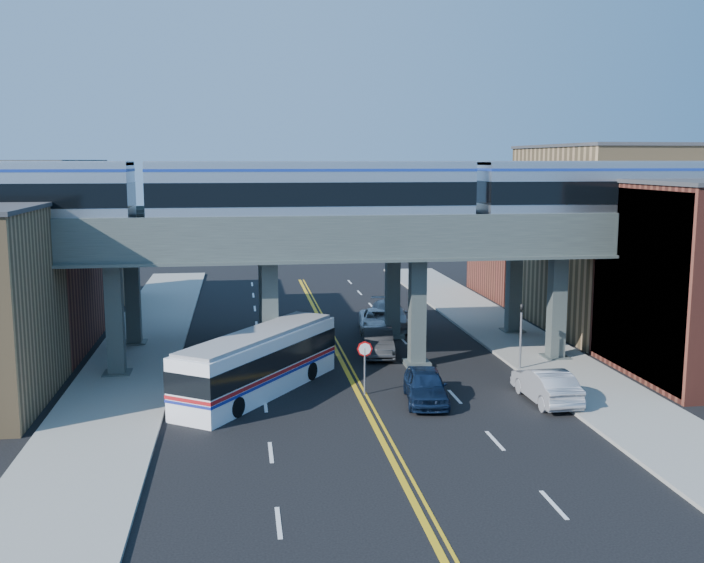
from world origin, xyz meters
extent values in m
plane|color=black|center=(0.00, 0.00, 0.00)|extent=(120.00, 120.00, 0.00)
cube|color=gray|center=(-11.50, 10.00, 0.08)|extent=(5.00, 70.00, 0.16)
cube|color=gray|center=(11.50, 10.00, 0.08)|extent=(5.00, 70.00, 0.16)
cube|color=maroon|center=(-18.50, 16.00, 5.50)|extent=(8.00, 14.00, 11.00)
cube|color=olive|center=(-18.50, 29.00, 4.00)|extent=(8.00, 10.00, 8.00)
cube|color=olive|center=(18.50, 16.00, 6.00)|extent=(8.00, 14.00, 12.00)
cube|color=maroon|center=(18.50, 29.00, 4.50)|extent=(8.00, 10.00, 9.00)
cube|color=teal|center=(14.55, 4.00, 4.75)|extent=(0.10, 9.50, 9.50)
cube|color=#3D4744|center=(-12.00, 8.00, 3.00)|extent=(0.85, 0.85, 6.00)
cube|color=#3D4744|center=(-4.00, 8.00, 3.00)|extent=(0.85, 0.85, 6.00)
cube|color=#3D4744|center=(4.00, 8.00, 3.00)|extent=(0.85, 0.85, 6.00)
cube|color=#3D4744|center=(12.00, 8.00, 3.00)|extent=(0.85, 0.85, 6.00)
cube|color=#3F4843|center=(0.00, 8.00, 6.70)|extent=(52.00, 3.60, 1.40)
cube|color=#3D4744|center=(-12.00, 15.00, 3.00)|extent=(0.85, 0.85, 6.00)
cube|color=#3D4744|center=(-4.00, 15.00, 3.00)|extent=(0.85, 0.85, 6.00)
cube|color=#3D4744|center=(4.00, 15.00, 3.00)|extent=(0.85, 0.85, 6.00)
cube|color=#3D4744|center=(12.00, 15.00, 3.00)|extent=(0.85, 0.85, 6.00)
cube|color=#3F4843|center=(0.00, 15.00, 6.70)|extent=(52.00, 3.60, 1.40)
cube|color=black|center=(-13.92, 8.00, 7.54)|extent=(2.43, 2.43, 0.28)
cube|color=black|center=(-7.08, 8.00, 7.54)|extent=(2.43, 2.43, 0.28)
cube|color=black|center=(3.66, 8.00, 7.54)|extent=(2.43, 2.43, 0.28)
cube|color=#A6A8AF|center=(-1.71, 8.00, 9.44)|extent=(16.78, 3.20, 3.53)
cube|color=black|center=(-1.71, 8.00, 9.59)|extent=(16.80, 3.26, 1.21)
cube|color=black|center=(10.51, 8.00, 7.54)|extent=(2.43, 2.43, 0.28)
cube|color=#A6A8AF|center=(15.88, 8.00, 9.44)|extent=(16.78, 3.20, 3.53)
cube|color=black|center=(15.88, 8.00, 9.59)|extent=(16.80, 3.26, 1.21)
cylinder|color=slate|center=(0.30, 3.00, 1.15)|extent=(0.09, 0.09, 2.30)
cylinder|color=red|center=(0.30, 3.00, 2.25)|extent=(0.76, 0.04, 0.76)
cylinder|color=slate|center=(9.20, 6.00, 1.60)|extent=(0.12, 0.12, 3.20)
imported|color=black|center=(9.20, 6.00, 3.65)|extent=(0.15, 0.18, 0.90)
cube|color=white|center=(-4.71, 4.00, 1.43)|extent=(8.24, 10.45, 2.85)
cube|color=black|center=(-4.71, 4.00, 1.79)|extent=(8.31, 10.51, 0.97)
cube|color=#B21419|center=(-4.71, 4.00, 1.15)|extent=(8.30, 10.51, 0.17)
cylinder|color=black|center=(-6.72, 1.09, 0.46)|extent=(2.57, 2.17, 0.92)
cylinder|color=black|center=(-2.96, 6.54, 0.46)|extent=(2.57, 2.17, 0.92)
imported|color=#0E1B34|center=(2.93, 1.42, 0.79)|extent=(2.45, 4.86, 1.59)
imported|color=#2D2E30|center=(2.28, 10.53, 0.78)|extent=(2.15, 4.90, 1.56)
imported|color=white|center=(3.37, 16.97, 0.70)|extent=(2.95, 5.29, 1.40)
imported|color=#99999D|center=(4.35, 17.95, 0.85)|extent=(2.96, 6.08, 1.71)
imported|color=#A09FA4|center=(8.50, 0.67, 0.80)|extent=(1.79, 4.89, 1.60)
camera|label=1|loc=(-5.50, -33.06, 11.18)|focal=40.00mm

